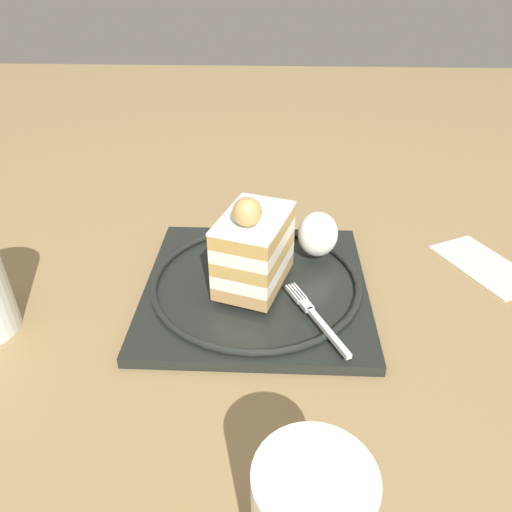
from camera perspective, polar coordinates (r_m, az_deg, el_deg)
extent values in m
plane|color=olive|center=(0.55, -1.57, -4.21)|extent=(2.40, 2.40, 0.00)
cube|color=black|center=(0.55, 0.00, -3.79)|extent=(0.25, 0.25, 0.01)
torus|color=black|center=(0.54, 0.00, -2.98)|extent=(0.24, 0.24, 0.01)
cube|color=tan|center=(0.53, -0.24, -2.30)|extent=(0.09, 0.11, 0.02)
cube|color=white|center=(0.52, -0.24, -0.90)|extent=(0.09, 0.11, 0.02)
cube|color=tan|center=(0.51, -0.25, 0.55)|extent=(0.09, 0.11, 0.02)
cube|color=white|center=(0.51, -0.25, 2.05)|extent=(0.09, 0.11, 0.02)
cube|color=tan|center=(0.50, -0.25, 3.60)|extent=(0.09, 0.11, 0.02)
cube|color=white|center=(0.49, -0.26, 4.55)|extent=(0.09, 0.11, 0.00)
sphere|color=tan|center=(0.47, -1.05, 5.25)|extent=(0.03, 0.03, 0.03)
ellipsoid|color=white|center=(0.57, 7.33, 2.57)|extent=(0.05, 0.05, 0.05)
cube|color=silver|center=(0.47, 8.55, -8.88)|extent=(0.04, 0.07, 0.00)
cube|color=silver|center=(0.50, 6.01, -5.88)|extent=(0.02, 0.02, 0.00)
cube|color=silver|center=(0.52, 5.29, -4.29)|extent=(0.01, 0.03, 0.00)
cube|color=silver|center=(0.52, 4.96, -4.39)|extent=(0.01, 0.03, 0.00)
cube|color=silver|center=(0.52, 4.63, -4.48)|extent=(0.01, 0.03, 0.00)
cube|color=silver|center=(0.51, 4.30, -4.57)|extent=(0.01, 0.03, 0.00)
cube|color=beige|center=(0.66, 25.48, -0.96)|extent=(0.12, 0.14, 0.00)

